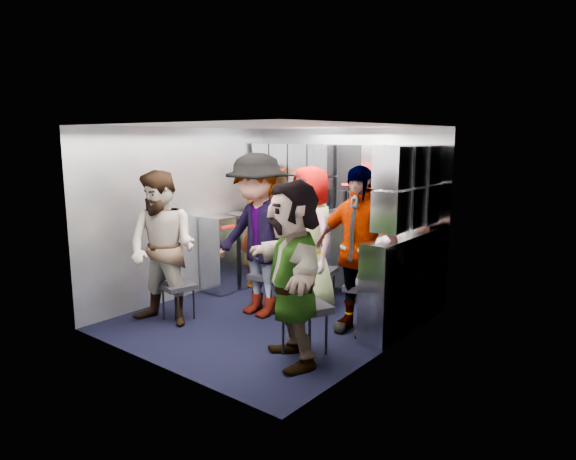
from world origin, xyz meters
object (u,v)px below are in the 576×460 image
Objects in this scene: jump_seat_mid_right at (366,289)px; jump_seat_near_right at (305,310)px; jump_seat_mid_left at (268,277)px; attendant_arc_e at (293,273)px; attendant_arc_a at (163,249)px; attendant_arc_c at (310,239)px; jump_seat_center at (319,273)px; attendant_standing at (254,226)px; attendant_arc_b at (258,236)px; jump_seat_near_left at (178,288)px; attendant_arc_d at (358,250)px.

jump_seat_near_right is (-0.07, -0.98, 0.02)m from jump_seat_mid_right.
jump_seat_near_right is at bearing -34.32° from jump_seat_mid_left.
attendant_arc_a is at bearing -140.62° from attendant_arc_e.
attendant_arc_a is 1.66m from attendant_arc_c.
jump_seat_center is 0.27× the size of attendant_arc_a.
jump_seat_mid_left is 0.27× the size of attendant_standing.
jump_seat_near_right is 2.40m from attendant_standing.
jump_seat_mid_right is 2.18m from attendant_arc_a.
attendant_arc_b is at bearing 39.88° from attendant_arc_a.
attendant_arc_d is at bearing 28.09° from jump_seat_near_left.
attendant_arc_e is (0.73, -1.26, -0.02)m from attendant_arc_c.
jump_seat_center is (0.91, 1.38, 0.03)m from jump_seat_near_left.
jump_seat_mid_left and jump_seat_center have the same top height.
jump_seat_near_left is 0.25× the size of attendant_arc_e.
attendant_arc_a is at bearing -120.32° from jump_seat_center.
attendant_arc_b is 1.06× the size of attendant_arc_d.
attendant_standing reaches higher than jump_seat_center.
jump_seat_mid_right is 0.91m from attendant_arc_c.
attendant_arc_c is (-0.73, 1.08, 0.40)m from jump_seat_near_right.
attendant_arc_c is at bearing 60.99° from attendant_arc_b.
jump_seat_center is at bearing 160.26° from jump_seat_mid_right.
attendant_arc_a is (0.00, -0.18, 0.47)m from jump_seat_near_left.
attendant_standing is at bearing 167.66° from jump_seat_mid_right.
attendant_arc_b reaches higher than attendant_arc_a.
jump_seat_mid_right is 0.28× the size of attendant_arc_e.
attendant_arc_d is at bearing -90.00° from jump_seat_mid_right.
attendant_arc_b is at bearing -179.10° from attendant_arc_e.
attendant_standing is at bearing 82.52° from attendant_arc_a.
jump_seat_mid_right is 0.28× the size of attendant_arc_a.
jump_seat_near_right is 1.30m from attendant_arc_b.
jump_seat_center is 0.27× the size of attendant_arc_e.
attendant_arc_b is (-1.14, -0.42, 0.50)m from jump_seat_mid_right.
jump_seat_center is 1.04m from attendant_arc_d.
attendant_arc_c is at bearing 40.50° from attendant_arc_a.
attendant_standing is at bearing 99.54° from jump_seat_near_left.
attendant_arc_c is at bearing 172.35° from jump_seat_mid_right.
attendant_arc_b is at bearing 152.76° from jump_seat_near_right.
jump_seat_near_left is 0.78× the size of jump_seat_near_right.
jump_seat_near_right is at bearing -33.46° from attendant_arc_c.
attendant_standing is 1.22m from attendant_arc_c.
jump_seat_mid_right is 0.48m from attendant_arc_d.
attendant_arc_c is 1.02× the size of attendant_arc_e.
jump_seat_near_right is at bearing 125.22° from attendant_arc_e.
jump_seat_mid_left is 0.24× the size of attendant_arc_b.
attendant_arc_b is (-1.07, 0.55, 0.48)m from jump_seat_near_right.
jump_seat_center is 0.48m from attendant_arc_c.
attendant_standing is at bearing 173.00° from jump_seat_center.
attendant_arc_a is (-0.91, -1.56, 0.43)m from jump_seat_center.
attendant_arc_a is at bearing -147.61° from attendant_arc_d.
jump_seat_center is at bearing 43.64° from attendant_arc_a.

